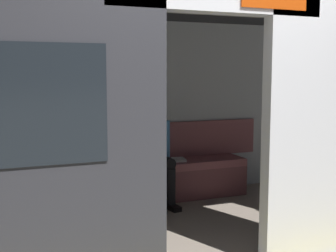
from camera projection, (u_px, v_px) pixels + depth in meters
train_car at (158, 78)px, 4.24m from camera, size 6.40×2.49×2.28m
bench_seat at (135, 174)px, 5.23m from camera, size 2.83×0.44×0.46m
person_seated at (151, 146)px, 5.21m from camera, size 0.55×0.71×1.19m
handbag at (109, 158)px, 5.18m from camera, size 0.26×0.15×0.17m
book at (179, 160)px, 5.47m from camera, size 0.19×0.25×0.03m
grab_pole_door at (152, 132)px, 3.55m from camera, size 0.04×0.04×2.14m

